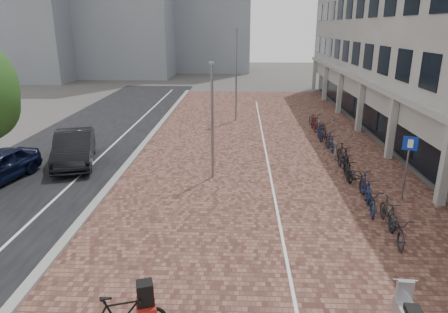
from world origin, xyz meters
The scene contains 12 objects.
ground centered at (0.00, 0.00, 0.00)m, with size 140.00×140.00×0.00m, color #474442.
plaza_brick centered at (2.00, 12.00, 0.01)m, with size 14.50×42.00×0.04m, color brown.
street_asphalt centered at (-9.00, 12.00, 0.01)m, with size 8.00×50.00×0.03m, color black.
curb centered at (-5.10, 12.00, 0.07)m, with size 0.35×42.00×0.14m, color gray.
lane_line centered at (-7.00, 12.00, 0.02)m, with size 0.12×44.00×0.00m, color white.
parking_line centered at (2.20, 12.00, 0.04)m, with size 0.10×30.00×0.00m, color white.
office_building centered at (12.97, 16.00, 8.44)m, with size 8.40×40.00×15.00m.
car_dark centered at (-7.91, 8.48, 0.86)m, with size 1.82×5.23×1.72m, color black.
parking_sign centered at (7.50, 4.47, 1.87)m, with size 0.54×0.26×2.74m.
lamp_near centered at (-0.57, 6.71, 2.68)m, with size 0.12×0.12×5.36m, color slate.
lamp_far centered at (0.36, 18.92, 3.37)m, with size 0.12×0.12×6.74m, color gray.
bike_row centered at (5.93, 9.05, 0.52)m, with size 1.21×18.14×1.05m.
Camera 1 is at (0.71, -11.28, 6.93)m, focal length 32.37 mm.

